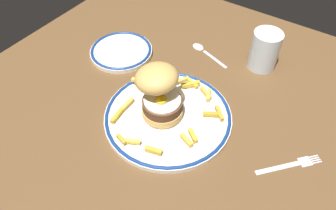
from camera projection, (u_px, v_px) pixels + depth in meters
ground_plane at (166, 133)px, 74.37cm from camera, size 112.18×106.53×4.00cm
dinner_plate at (168, 116)px, 74.00cm from camera, size 29.05×29.05×1.60cm
burger at (159, 91)px, 70.06cm from camera, size 10.64×11.97×12.09cm
fries_pile at (171, 107)px, 74.07cm from camera, size 25.08×24.52×2.74cm
water_glass at (264, 52)px, 83.84cm from camera, size 7.40×7.40×10.31cm
side_plate at (121, 51)px, 89.97cm from camera, size 17.17×17.17×1.60cm
fork at (290, 165)px, 66.07cm from camera, size 11.62×10.67×0.36cm
spoon at (202, 48)px, 91.51cm from camera, size 5.98×13.12×0.90cm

